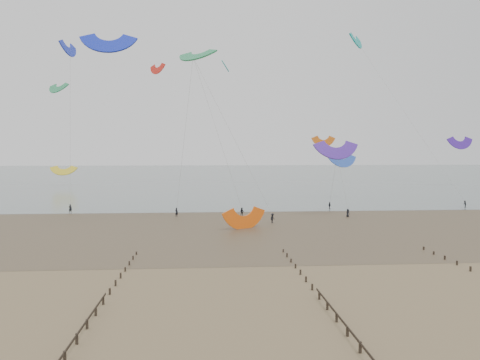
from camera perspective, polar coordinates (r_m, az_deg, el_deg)
name	(u,v)px	position (r m, az deg, el deg)	size (l,w,h in m)	color
ground	(263,280)	(46.81, 2.84, -12.03)	(500.00, 500.00, 0.00)	brown
sea_and_shore	(215,224)	(80.15, -3.11, -5.43)	(500.00, 665.00, 0.03)	#475654
kitesurfer_lead	(177,212)	(89.78, -7.74, -3.93)	(0.63, 0.42, 1.74)	black
kitesurfers	(406,206)	(104.60, 19.61, -3.04)	(108.48, 27.52, 1.87)	black
grounded_kite	(245,229)	(75.94, 0.55, -5.94)	(6.78, 3.55, 5.17)	#FF6010
kites_airborne	(201,117)	(130.81, -4.84, 7.63)	(247.22, 126.12, 45.95)	orange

